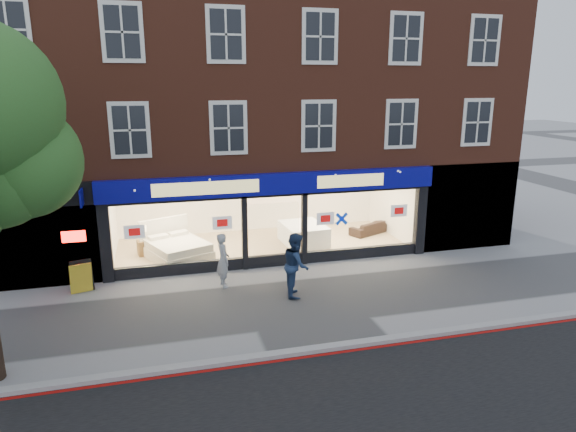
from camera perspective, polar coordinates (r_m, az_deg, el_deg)
name	(u,v)px	position (r m, az deg, el deg)	size (l,w,h in m)	color
ground	(299,301)	(15.23, 1.26, -9.40)	(120.00, 120.00, 0.00)	gray
kerb_line	(336,353)	(12.60, 5.30, -14.92)	(60.00, 0.10, 0.01)	#8C0A07
kerb_stone	(333,347)	(12.74, 4.99, -14.28)	(60.00, 0.25, 0.12)	gray
showroom_floor	(262,246)	(19.98, -2.91, -3.30)	(11.00, 4.50, 0.10)	tan
building	(250,70)	(20.65, -4.22, 15.92)	(19.00, 8.26, 10.30)	brown
display_bed	(176,248)	(18.78, -12.30, -3.52)	(2.58, 2.79, 1.27)	beige
bedside_table	(144,248)	(19.39, -15.69, -3.40)	(0.45, 0.45, 0.55)	brown
mattress_stack	(303,234)	(19.99, 1.72, -1.99)	(1.65, 2.02, 0.76)	white
sofa	(369,228)	(21.54, 8.96, -1.28)	(1.73, 0.68, 0.50)	black
a_board	(82,277)	(16.83, -21.96, -6.31)	(0.64, 0.41, 0.99)	gold
pedestrian_grey	(223,260)	(16.09, -7.22, -4.87)	(0.63, 0.41, 1.72)	#9DA0A4
pedestrian_blue	(296,265)	(15.27, 0.89, -5.42)	(0.94, 0.73, 1.93)	navy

